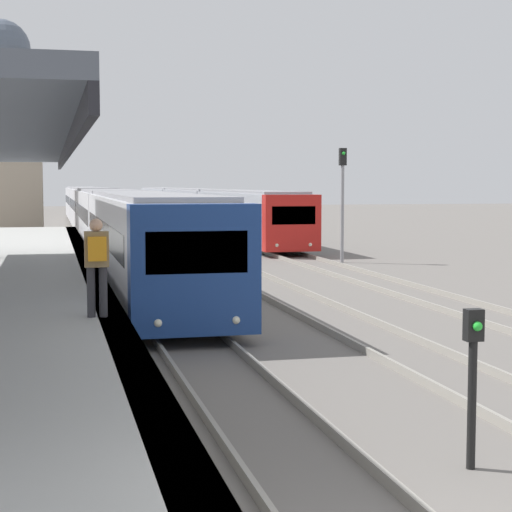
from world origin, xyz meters
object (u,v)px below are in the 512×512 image
signal_post_near (473,370)px  signal_mast_far (342,190)px  train_near (98,211)px  person_on_platform (97,259)px  train_far (195,206)px

signal_post_near → signal_mast_far: bearing=74.0°
train_near → signal_mast_far: (8.85, -17.77, 1.31)m
person_on_platform → train_near: 36.37m
signal_mast_far → train_near: bearing=116.5°
train_far → signal_post_near: bearing=-96.1°
signal_post_near → signal_mast_far: signal_mast_far is taller
signal_post_near → signal_mast_far: 25.48m
train_near → train_far: (7.51, 10.64, -0.04)m
train_near → signal_post_near: bearing=-87.5°
train_far → signal_mast_far: size_ratio=11.11×
train_near → signal_mast_far: signal_mast_far is taller
train_far → signal_post_near: size_ratio=28.36×
person_on_platform → train_near: train_near is taller
train_near → train_far: 13.02m
signal_post_near → signal_mast_far: size_ratio=0.39×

